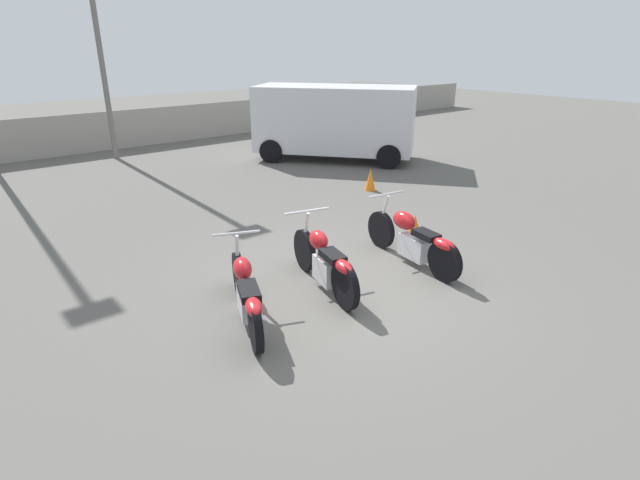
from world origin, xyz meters
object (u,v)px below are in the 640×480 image
Objects in this scene: motorcycle_slot_2 at (413,240)px; motorcycle_slot_0 at (246,293)px; motorcycle_slot_1 at (325,262)px; traffic_cone_near at (414,228)px; parked_van at (335,119)px; traffic_cone_far at (370,180)px.

motorcycle_slot_0 is at bearing -173.97° from motorcycle_slot_2.
motorcycle_slot_1 reaches higher than motorcycle_slot_2.
motorcycle_slot_1 is (1.38, 0.06, 0.02)m from motorcycle_slot_0.
traffic_cone_near is at bearing 47.45° from motorcycle_slot_2.
traffic_cone_far is at bearing -154.48° from parked_van.
parked_van is at bearing 62.48° from motorcycle_slot_1.
motorcycle_slot_0 is 9.89m from parked_van.
motorcycle_slot_1 is at bearing -178.49° from motorcycle_slot_2.
motorcycle_slot_2 reaches higher than traffic_cone_near.
traffic_cone_far is (2.60, 3.57, -0.16)m from motorcycle_slot_2.
traffic_cone_far is (-1.64, -3.22, -0.95)m from parked_van.
motorcycle_slot_2 is 4.42m from traffic_cone_far.
parked_van is at bearing 67.17° from motorcycle_slot_2.
traffic_cone_far is (5.67, 3.40, -0.14)m from motorcycle_slot_0.
motorcycle_slot_0 is 4.04× the size of traffic_cone_near.
traffic_cone_near is 3.42m from traffic_cone_far.
traffic_cone_near is (3.89, 0.48, -0.16)m from motorcycle_slot_0.
motorcycle_slot_0 is at bearing -149.04° from traffic_cone_far.
traffic_cone_near is at bearing 24.09° from motorcycle_slot_1.
motorcycle_slot_2 is at bearing -141.73° from traffic_cone_near.
motorcycle_slot_0 is 3.07m from motorcycle_slot_2.
parked_van is at bearing 60.86° from traffic_cone_near.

